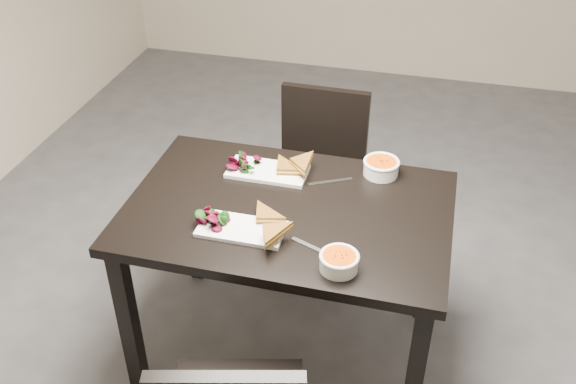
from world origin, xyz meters
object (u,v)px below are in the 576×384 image
object	(u,v)px
plate_near	(241,229)
plate_far	(268,171)
soup_bowl_far	(381,166)
table	(288,228)
chair_far	(318,168)
soup_bowl_near	(339,261)

from	to	relation	value
plate_near	plate_far	size ratio (longest dim) A/B	0.96
soup_bowl_far	plate_far	bearing A→B (deg)	-166.66
plate_near	soup_bowl_far	size ratio (longest dim) A/B	2.11
table	chair_far	world-z (taller)	chair_far
chair_far	plate_far	distance (m)	0.58
table	soup_bowl_far	size ratio (longest dim) A/B	8.31
soup_bowl_near	soup_bowl_far	distance (m)	0.60
table	plate_near	distance (m)	0.24
chair_far	plate_far	size ratio (longest dim) A/B	2.69
soup_bowl_near	plate_far	xyz separation A→B (m)	(-0.38, 0.49, -0.03)
plate_near	chair_far	bearing A→B (deg)	83.75
plate_near	plate_far	xyz separation A→B (m)	(-0.01, 0.38, 0.00)
soup_bowl_far	table	bearing A→B (deg)	-134.23
soup_bowl_far	soup_bowl_near	bearing A→B (deg)	-95.40
plate_near	soup_bowl_far	bearing A→B (deg)	48.73
plate_far	soup_bowl_far	bearing A→B (deg)	13.34
table	soup_bowl_far	xyz separation A→B (m)	(0.30, 0.31, 0.14)
soup_bowl_near	plate_far	distance (m)	0.62
plate_far	chair_far	bearing A→B (deg)	77.63
soup_bowl_far	plate_near	bearing A→B (deg)	-131.27
table	chair_far	size ratio (longest dim) A/B	1.41
table	soup_bowl_far	bearing A→B (deg)	45.77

